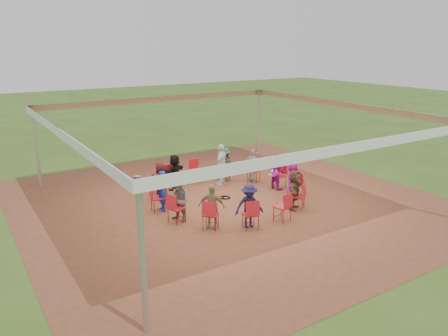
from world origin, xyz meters
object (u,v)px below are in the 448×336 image
standing_person (222,164)px  chair_7 (177,208)px  person_seated_1 (253,166)px  chair_10 (282,207)px  chair_11 (298,196)px  person_seated_2 (225,165)px  person_seated_0 (277,171)px  person_seated_4 (161,181)px  laptop (273,173)px  cable_coil (225,197)px  chair_1 (254,171)px  chair_0 (279,176)px  chair_9 (250,214)px  person_seated_3 (175,172)px  person_seated_6 (179,201)px  chair_2 (225,169)px  chair_12 (295,185)px  chair_4 (172,177)px  chair_8 (211,215)px  person_seated_10 (292,180)px  person_seated_9 (294,190)px  person_seated_5 (162,191)px  person_seated_7 (212,206)px  chair_5 (158,186)px  chair_6 (158,198)px  chair_3 (196,171)px  person_seated_8 (249,206)px

standing_person → chair_7: bearing=1.3°
person_seated_1 → chair_10: bearing=125.6°
chair_11 → person_seated_2: bearing=56.4°
person_seated_0 → person_seated_4: size_ratio=1.00×
laptop → cable_coil: bearing=82.0°
chair_1 → person_seated_0: 1.13m
chair_0 → chair_9: size_ratio=1.00×
person_seated_3 → chair_7: bearing=39.9°
person_seated_2 → person_seated_6: bearing=69.2°
chair_2 → chair_12: size_ratio=1.00×
chair_2 → chair_4: size_ratio=1.00×
chair_8 → chair_12: (3.81, 0.74, 0.00)m
chair_0 → cable_coil: bearing=83.0°
chair_2 → chair_9: size_ratio=1.00×
chair_1 → person_seated_10: (0.05, -2.14, 0.20)m
person_seated_4 → chair_2: bearing=140.1°
chair_10 → person_seated_3: person_seated_3 is taller
chair_4 → person_seated_10: (3.05, -3.04, 0.20)m
chair_10 → person_seated_9: size_ratio=0.69×
chair_7 → chair_10: (2.70, -1.59, 0.00)m
chair_1 → person_seated_5: person_seated_5 is taller
person_seated_4 → person_seated_6: same height
person_seated_10 → person_seated_7: bearing=124.6°
chair_2 → chair_5: same height
chair_10 → person_seated_9: (0.95, 0.57, 0.20)m
chair_10 → chair_11: size_ratio=1.00×
chair_2 → chair_7: size_ratio=1.00×
chair_5 → person_seated_7: size_ratio=0.69×
chair_6 → chair_11: size_ratio=1.00×
chair_3 → cable_coil: chair_3 is taller
chair_0 → chair_6: 4.69m
chair_3 → person_seated_0: 3.06m
person_seated_1 → person_seated_2: size_ratio=1.00×
chair_4 → person_seated_0: 3.79m
chair_5 → standing_person: (2.70, 0.23, 0.33)m
person_seated_0 → laptop: bearing=90.0°
chair_9 → chair_7: bearing=152.3°
chair_3 → cable_coil: bearing=92.4°
chair_8 → person_seated_10: (3.70, 0.79, 0.20)m
chair_1 → chair_12: bearing=152.3°
chair_0 → chair_3: (-2.24, 2.19, 0.00)m
person_seated_4 → standing_person: (2.60, 0.31, 0.12)m
standing_person → person_seated_1: bearing=119.0°
chair_2 → chair_6: bearing=55.4°
person_seated_5 → chair_7: bearing=7.8°
standing_person → laptop: 1.97m
laptop → person_seated_9: bearing=156.4°
chair_12 → chair_10: bearing=152.3°
chair_12 → person_seated_7: 3.79m
person_seated_8 → cable_coil: 2.62m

